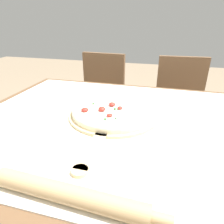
# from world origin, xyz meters

# --- Properties ---
(dining_table) EXTENTS (1.21, 1.03, 0.77)m
(dining_table) POSITION_xyz_m (0.00, 0.00, 0.66)
(dining_table) COLOR brown
(dining_table) RESTS_ON ground_plane
(towel_cloth) EXTENTS (1.13, 0.95, 0.00)m
(towel_cloth) POSITION_xyz_m (0.00, 0.00, 0.77)
(towel_cloth) COLOR white
(towel_cloth) RESTS_ON dining_table
(pizza_peel) EXTENTS (0.39, 0.60, 0.01)m
(pizza_peel) POSITION_xyz_m (0.02, 0.02, 0.78)
(pizza_peel) COLOR #D6B784
(pizza_peel) RESTS_ON towel_cloth
(pizza) EXTENTS (0.36, 0.36, 0.04)m
(pizza) POSITION_xyz_m (0.02, 0.04, 0.80)
(pizza) COLOR beige
(pizza) RESTS_ON pizza_peel
(rolling_pin) EXTENTS (0.47, 0.06, 0.05)m
(rolling_pin) POSITION_xyz_m (0.04, -0.43, 0.80)
(rolling_pin) COLOR tan
(rolling_pin) RESTS_ON towel_cloth
(chair_left) EXTENTS (0.43, 0.43, 0.90)m
(chair_left) POSITION_xyz_m (-0.31, 0.84, 0.52)
(chair_left) COLOR brown
(chair_left) RESTS_ON ground_plane
(chair_right) EXTENTS (0.43, 0.43, 0.90)m
(chair_right) POSITION_xyz_m (0.36, 0.84, 0.52)
(chair_right) COLOR brown
(chair_right) RESTS_ON ground_plane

